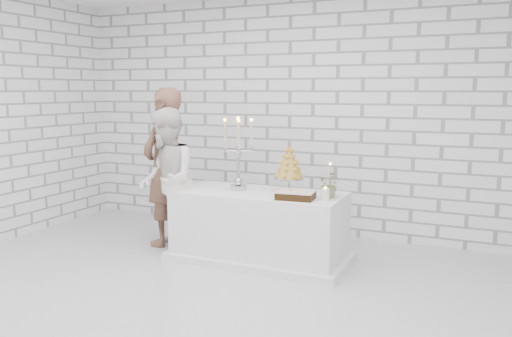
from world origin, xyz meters
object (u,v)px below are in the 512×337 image
bride (166,181)px  croquembouche (289,169)px  groom (165,167)px  candelabra (238,153)px  cake_table (259,226)px

bride → croquembouche: size_ratio=3.26×
groom → bride: bearing=37.1°
bride → croquembouche: bride is taller
groom → candelabra: (1.01, -0.09, 0.22)m
bride → candelabra: bearing=67.5°
groom → cake_table: bearing=86.3°
candelabra → croquembouche: size_ratio=1.59×
bride → candelabra: size_ratio=2.06×
groom → candelabra: groom is taller
groom → candelabra: bearing=86.1°
cake_table → bride: size_ratio=1.10×
cake_table → croquembouche: bearing=22.7°
groom → bride: groom is taller
candelabra → groom: bearing=174.7°
groom → bride: (0.20, -0.28, -0.11)m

